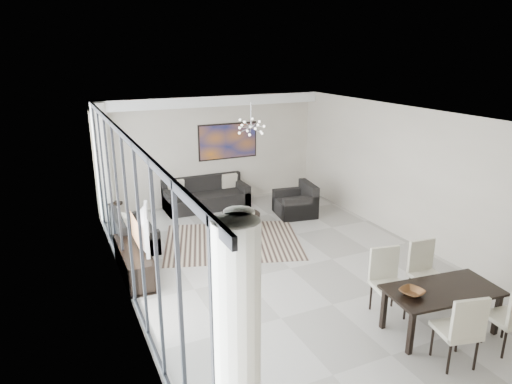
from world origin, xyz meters
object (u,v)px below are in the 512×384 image
coffee_table (241,219)px  television (140,229)px  sofa_main (206,198)px  dining_table (442,294)px  tv_console (134,262)px

coffee_table → television: 3.02m
coffee_table → television: (-2.59, -1.38, 0.70)m
sofa_main → dining_table: size_ratio=1.25×
coffee_table → tv_console: tv_console is taller
tv_console → television: size_ratio=1.43×
sofa_main → dining_table: 6.92m
dining_table → coffee_table: bearing=101.3°
tv_console → coffee_table: bearing=27.4°
sofa_main → tv_console: 3.95m
television → sofa_main: bearing=-25.6°
coffee_table → dining_table: dining_table is taller
television → coffee_table: bearing=-50.7°
sofa_main → tv_console: (-2.45, -3.09, -0.00)m
coffee_table → dining_table: bearing=-78.7°
tv_console → television: bearing=17.5°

